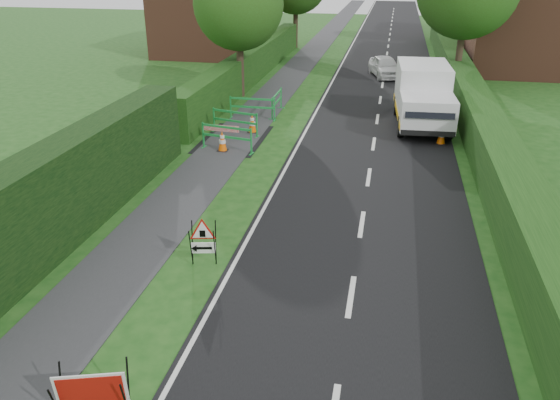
{
  "coord_description": "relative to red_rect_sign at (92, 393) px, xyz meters",
  "views": [
    {
      "loc": [
        2.97,
        -8.98,
        6.82
      ],
      "look_at": [
        0.51,
        3.06,
        1.21
      ],
      "focal_mm": 35.0,
      "sensor_mm": 36.0,
      "label": 1
    }
  ],
  "objects": [
    {
      "name": "traffic_cone_2",
      "position": [
        6.15,
        18.49,
        -0.14
      ],
      "size": [
        0.38,
        0.38,
        0.79
      ],
      "color": "black",
      "rests_on": "ground"
    },
    {
      "name": "house_west",
      "position": [
        -8.78,
        33.21,
        2.36
      ],
      "size": [
        7.5,
        7.4,
        7.88
      ],
      "color": "brown",
      "rests_on": "ground"
    },
    {
      "name": "hedge_west_near",
      "position": [
        -3.78,
        3.21,
        -0.53
      ],
      "size": [
        1.1,
        18.0,
        2.5
      ],
      "primitive_type": "cube",
      "color": "black",
      "rests_on": "ground"
    },
    {
      "name": "road_surface",
      "position": [
        3.72,
        38.21,
        -0.53
      ],
      "size": [
        6.0,
        90.0,
        0.02
      ],
      "primitive_type": "cube",
      "color": "black",
      "rests_on": "ground"
    },
    {
      "name": "tree_nw",
      "position": [
        -3.38,
        21.21,
        3.95
      ],
      "size": [
        4.4,
        4.4,
        6.7
      ],
      "color": "#2D2116",
      "rests_on": "ground"
    },
    {
      "name": "hatchback_car",
      "position": [
        3.75,
        27.55,
        0.07
      ],
      "size": [
        2.33,
        3.78,
        1.2
      ],
      "primitive_type": "imported",
      "rotation": [
        0.0,
        0.0,
        0.28
      ],
      "color": "white",
      "rests_on": "ground"
    },
    {
      "name": "works_van",
      "position": [
        5.55,
        17.8,
        0.77
      ],
      "size": [
        2.42,
        5.51,
        2.46
      ],
      "rotation": [
        0.0,
        0.0,
        0.06
      ],
      "color": "silver",
      "rests_on": "ground"
    },
    {
      "name": "ped_barrier_3",
      "position": [
        -0.87,
        18.23,
        0.1
      ],
      "size": [
        0.36,
        2.06,
        1.0
      ],
      "rotation": [
        0.0,
        0.0,
        1.57
      ],
      "color": "#198C37",
      "rests_on": "ground"
    },
    {
      "name": "house_east_a",
      "position": [
        12.22,
        31.21,
        2.36
      ],
      "size": [
        7.5,
        7.4,
        7.88
      ],
      "color": "brown",
      "rests_on": "ground"
    },
    {
      "name": "house_east_b",
      "position": [
        13.22,
        45.21,
        2.36
      ],
      "size": [
        7.5,
        7.4,
        7.88
      ],
      "color": "brown",
      "rests_on": "ground"
    },
    {
      "name": "footpath",
      "position": [
        -1.78,
        38.21,
        -0.53
      ],
      "size": [
        2.0,
        90.0,
        0.02
      ],
      "primitive_type": "cube",
      "color": "#2D2D30",
      "rests_on": "ground"
    },
    {
      "name": "traffic_cone_0",
      "position": [
        6.26,
        15.25,
        -0.14
      ],
      "size": [
        0.38,
        0.38,
        0.79
      ],
      "color": "black",
      "rests_on": "ground"
    },
    {
      "name": "red_rect_sign",
      "position": [
        0.0,
        0.0,
        0.0
      ],
      "size": [
        1.22,
        0.95,
        0.93
      ],
      "rotation": [
        0.0,
        0.0,
        0.31
      ],
      "color": "black",
      "rests_on": "ground"
    },
    {
      "name": "ped_barrier_2",
      "position": [
        -1.74,
        17.13,
        0.1
      ],
      "size": [
        2.06,
        0.35,
        1.0
      ],
      "rotation": [
        0.0,
        0.0,
        0.0
      ],
      "color": "#198C37",
      "rests_on": "ground"
    },
    {
      "name": "traffic_cone_4",
      "position": [
        -1.27,
        15.23,
        -0.14
      ],
      "size": [
        0.38,
        0.38,
        0.79
      ],
      "color": "black",
      "rests_on": "ground"
    },
    {
      "name": "traffic_cone_1",
      "position": [
        6.48,
        16.32,
        -0.14
      ],
      "size": [
        0.38,
        0.38,
        0.79
      ],
      "color": "black",
      "rests_on": "ground"
    },
    {
      "name": "traffic_cone_3",
      "position": [
        -1.8,
        12.77,
        -0.14
      ],
      "size": [
        0.38,
        0.38,
        0.79
      ],
      "color": "black",
      "rests_on": "ground"
    },
    {
      "name": "ped_barrier_0",
      "position": [
        -1.63,
        12.81,
        0.1
      ],
      "size": [
        2.09,
        0.73,
        1.0
      ],
      "rotation": [
        0.0,
        0.0,
        -0.19
      ],
      "color": "#198C37",
      "rests_on": "ground"
    },
    {
      "name": "hedge_east",
      "position": [
        7.72,
        19.21,
        -0.53
      ],
      "size": [
        1.2,
        50.0,
        1.5
      ],
      "primitive_type": "cube",
      "color": "#14380F",
      "rests_on": "ground"
    },
    {
      "name": "redwhite_plank",
      "position": [
        -2.28,
        14.14,
        -0.53
      ],
      "size": [
        1.5,
        0.11,
        0.25
      ],
      "primitive_type": "cube",
      "rotation": [
        0.0,
        0.0,
        -0.05
      ],
      "color": "red",
      "rests_on": "ground"
    },
    {
      "name": "ground",
      "position": [
        1.22,
        3.21,
        -0.53
      ],
      "size": [
        120.0,
        120.0,
        0.0
      ],
      "primitive_type": "plane",
      "color": "#194814",
      "rests_on": "ground"
    },
    {
      "name": "hedge_west_far",
      "position": [
        -3.78,
        25.21,
        -0.53
      ],
      "size": [
        1.0,
        24.0,
        1.8
      ],
      "primitive_type": "cube",
      "color": "#14380F",
      "rests_on": "ground"
    },
    {
      "name": "ped_barrier_1",
      "position": [
        -1.9,
        14.87,
        0.1
      ],
      "size": [
        2.08,
        0.84,
        1.0
      ],
      "rotation": [
        0.0,
        0.0,
        -0.24
      ],
      "color": "#198C37",
      "rests_on": "ground"
    },
    {
      "name": "triangle_sign",
      "position": [
        0.14,
        4.84,
        0.18
      ],
      "size": [
        0.84,
        0.84,
        1.03
      ],
      "rotation": [
        0.0,
        0.0,
        0.22
      ],
      "color": "black",
      "rests_on": "ground"
    }
  ]
}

